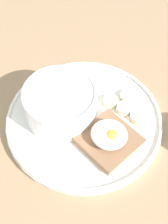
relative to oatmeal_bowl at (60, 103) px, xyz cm
name	(u,v)px	position (x,y,z in cm)	size (l,w,h in cm)	color
ground_plane	(84,125)	(4.14, 0.52, -5.07)	(120.00, 120.00, 2.00)	#A17C5A
plate	(84,119)	(4.14, 0.52, -3.27)	(27.16, 27.16, 1.60)	white
oatmeal_bowl	(60,103)	(0.00, 0.00, 0.00)	(12.43, 12.43, 6.05)	white
toast_slice	(108,140)	(9.66, -2.38, -2.30)	(11.43, 11.43, 1.38)	#8B6245
poached_egg	(109,135)	(9.71, -2.42, -0.45)	(5.89, 5.68, 2.89)	white
banana_slice_front	(124,109)	(9.95, 4.84, -2.48)	(3.36, 3.29, 1.30)	#EFEDC6
banana_slice_left	(111,102)	(7.27, 5.41, -2.47)	(2.81, 2.84, 1.26)	beige
banana_slice_back	(128,97)	(9.72, 7.74, -2.57)	(3.91, 3.90, 1.05)	beige
banana_slice_right	(139,116)	(12.94, 4.28, -2.51)	(4.70, 4.72, 1.21)	#F6E1B7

